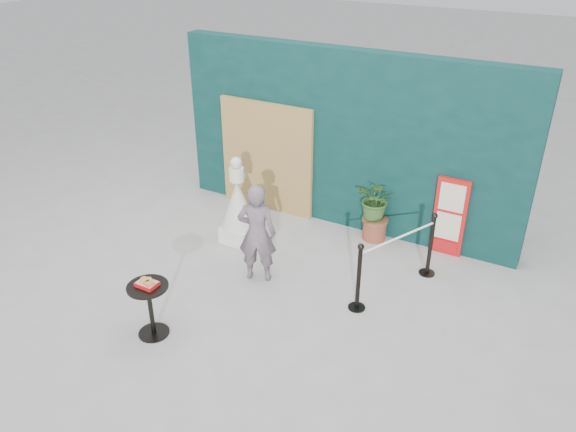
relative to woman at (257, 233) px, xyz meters
name	(u,v)px	position (x,y,z in m)	size (l,w,h in m)	color
ground	(245,318)	(0.35, -0.91, -0.76)	(60.00, 60.00, 0.00)	#ADAAA5
back_wall	(345,141)	(0.35, 2.24, 0.74)	(6.00, 0.30, 3.00)	#092B29
bamboo_fence	(266,157)	(-1.05, 2.03, 0.24)	(1.80, 0.08, 2.00)	tan
woman	(257,233)	(0.00, 0.00, 0.00)	(0.56, 0.37, 1.53)	slate
menu_board	(449,217)	(2.25, 2.05, -0.11)	(0.50, 0.07, 1.30)	red
statue	(238,208)	(-0.85, 0.79, -0.16)	(0.58, 0.58, 1.49)	white
cafe_table	(150,302)	(-0.52, -1.74, -0.27)	(0.52, 0.52, 0.75)	black
food_basket	(147,283)	(-0.51, -1.74, 0.02)	(0.26, 0.19, 0.11)	red
planter	(376,205)	(1.09, 1.93, -0.13)	(0.64, 0.56, 1.09)	brown
stanchion_barrier	(396,261)	(1.88, 0.68, -0.27)	(0.84, 1.54, 1.03)	black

